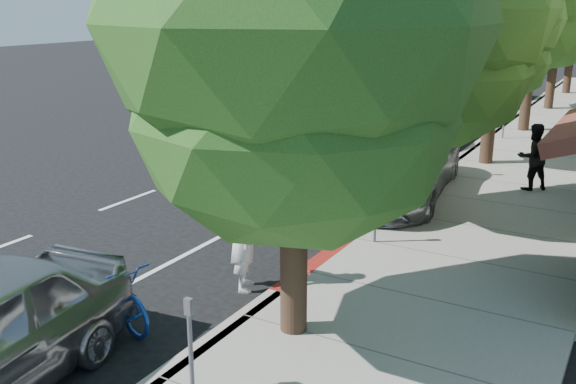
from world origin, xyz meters
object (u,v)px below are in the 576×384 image
Objects in this scene: street_tree_2 at (498,22)px; bicycle at (111,291)px; street_tree_0 at (294,30)px; dark_sedan at (395,130)px; white_pickup at (443,111)px; pedestrian at (533,157)px; street_tree_4 at (560,9)px; street_tree_1 at (435,13)px; dark_suv_far at (495,84)px; street_tree_5 at (576,13)px; cyclist at (245,236)px; silver_suv at (390,166)px.

street_tree_2 reaches higher than bicycle.
dark_sedan is (-3.10, 12.40, -3.71)m from street_tree_0.
bicycle is at bearing -93.37° from white_pickup.
street_tree_0 is 10.38m from pedestrian.
street_tree_4 is at bearing 90.00° from street_tree_0.
street_tree_1 is 8.08m from dark_sedan.
street_tree_0 is 1.55× the size of dark_sedan.
street_tree_1 reaches higher than dark_suv_far.
street_tree_1 is 18.00m from street_tree_4.
street_tree_1 is at bearing -90.00° from street_tree_4.
bicycle is (-2.70, -13.00, -3.77)m from street_tree_2.
street_tree_5 is 3.45× the size of bicycle.
street_tree_1 is 1.12× the size of street_tree_2.
street_tree_2 reaches higher than cyclist.
cyclist is at bearing -93.17° from street_tree_5.
silver_suv is (1.30, 8.50, 0.31)m from bicycle.
silver_suv is at bearing 5.74° from bicycle.
street_tree_2 is 13.80m from bicycle.
pedestrian is at bearing -54.43° from street_tree_2.
street_tree_0 reaches higher than dark_suv_far.
street_tree_5 is 1.45× the size of dark_sedan.
street_tree_4 is 3.71× the size of cyclist.
street_tree_0 is at bearing -90.00° from street_tree_5.
white_pickup is at bearing -85.49° from dark_suv_far.
dark_sedan is at bearing 104.04° from street_tree_0.
street_tree_2 is at bearing -63.97° from white_pickup.
white_pickup is at bearing -99.08° from pedestrian.
street_tree_4 reaches higher than dark_sedan.
cyclist reaches higher than white_pickup.
street_tree_0 is at bearing -90.00° from street_tree_1.
street_tree_5 reaches higher than pedestrian.
street_tree_0 is 8.46m from silver_suv.
street_tree_5 is at bearing 73.51° from white_pickup.
white_pickup reaches higher than bicycle.
street_tree_1 reaches higher than pedestrian.
street_tree_0 is at bearing -55.25° from bicycle.
dark_sedan is 0.90× the size of white_pickup.
cyclist is at bearing -94.00° from street_tree_4.
pedestrian is (4.40, 10.62, 0.48)m from bicycle.
street_tree_0 is 1.07× the size of street_tree_5.
street_tree_4 is at bearing -90.00° from street_tree_5.
bicycle is at bearing -106.64° from silver_suv.
dark_sedan is 4.60m from white_pickup.
street_tree_1 is at bearing -79.26° from white_pickup.
pedestrian is at bearing -83.26° from street_tree_4.
street_tree_0 is 1.23× the size of silver_suv.
pedestrian is at bearing 64.88° from street_tree_1.
bicycle is at bearing -101.73° from street_tree_2.
street_tree_1 is 24.00m from street_tree_5.
dark_suv_far is (-0.18, 26.74, 0.37)m from bicycle.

